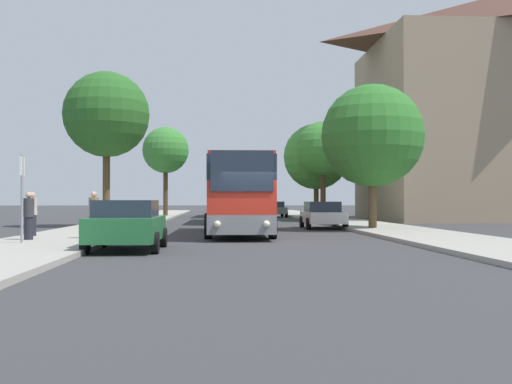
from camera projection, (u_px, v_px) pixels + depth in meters
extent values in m
plane|color=#38383A|center=(256.00, 242.00, 21.49)|extent=(300.00, 300.00, 0.00)
cube|color=#A39E93|center=(57.00, 241.00, 21.03)|extent=(4.00, 120.00, 0.15)
cube|color=#A39E93|center=(446.00, 239.00, 21.94)|extent=(4.00, 120.00, 0.15)
cube|color=gray|center=(510.00, 132.00, 45.85)|extent=(20.88, 13.68, 13.42)
pyramid|color=#513328|center=(509.00, 19.00, 45.97)|extent=(20.88, 13.68, 4.10)
cube|color=gray|center=(239.00, 220.00, 26.18)|extent=(2.65, 10.26, 0.70)
cube|color=red|center=(239.00, 198.00, 26.19)|extent=(2.65, 10.26, 1.24)
cube|color=#232D3D|center=(239.00, 173.00, 26.21)|extent=(2.67, 10.06, 0.95)
cube|color=red|center=(239.00, 161.00, 26.22)|extent=(2.60, 10.06, 0.12)
cube|color=#232D3D|center=(242.00, 171.00, 21.07)|extent=(2.23, 0.10, 1.45)
sphere|color=#F4EAC1|center=(217.00, 224.00, 20.98)|extent=(0.24, 0.24, 0.24)
sphere|color=#F4EAC1|center=(267.00, 224.00, 21.07)|extent=(0.24, 0.24, 0.24)
cylinder|color=black|center=(208.00, 226.00, 23.06)|extent=(0.32, 1.00, 1.00)
cylinder|color=black|center=(273.00, 226.00, 23.18)|extent=(0.32, 1.00, 1.00)
cylinder|color=black|center=(212.00, 221.00, 29.18)|extent=(0.32, 1.00, 1.00)
cylinder|color=black|center=(263.00, 221.00, 29.30)|extent=(0.32, 1.00, 1.00)
cube|color=#2D2D2D|center=(232.00, 213.00, 40.40)|extent=(2.60, 11.00, 0.70)
cube|color=yellow|center=(232.00, 198.00, 40.41)|extent=(2.60, 11.00, 1.38)
cube|color=#232D3D|center=(232.00, 181.00, 40.43)|extent=(2.62, 10.79, 0.95)
cube|color=yellow|center=(232.00, 173.00, 40.43)|extent=(2.55, 10.78, 0.12)
cube|color=#232D3D|center=(233.00, 180.00, 34.92)|extent=(2.17, 0.10, 1.45)
sphere|color=#F4EAC1|center=(219.00, 215.00, 34.83)|extent=(0.24, 0.24, 0.24)
sphere|color=#F4EAC1|center=(248.00, 215.00, 34.91)|extent=(0.24, 0.24, 0.24)
cylinder|color=black|center=(213.00, 216.00, 37.05)|extent=(0.32, 1.01, 1.00)
cylinder|color=black|center=(252.00, 216.00, 37.17)|extent=(0.32, 1.01, 1.00)
cylinder|color=black|center=(216.00, 214.00, 43.62)|extent=(0.32, 1.01, 1.00)
cylinder|color=black|center=(248.00, 214.00, 43.74)|extent=(0.32, 1.01, 1.00)
cube|color=silver|center=(227.00, 210.00, 54.88)|extent=(2.88, 11.50, 0.70)
cube|color=#23844C|center=(227.00, 200.00, 54.89)|extent=(2.88, 11.50, 1.15)
cube|color=#232D3D|center=(227.00, 188.00, 54.90)|extent=(2.89, 11.27, 0.95)
cube|color=#23844C|center=(227.00, 182.00, 54.91)|extent=(2.82, 11.27, 0.12)
cube|color=#232D3D|center=(225.00, 189.00, 49.17)|extent=(2.23, 0.14, 1.45)
sphere|color=#F4EAC1|center=(215.00, 210.00, 49.10)|extent=(0.24, 0.24, 0.24)
sphere|color=#F4EAC1|center=(236.00, 210.00, 49.15)|extent=(0.24, 0.24, 0.24)
cylinder|color=black|center=(211.00, 212.00, 51.42)|extent=(0.33, 1.01, 1.00)
cylinder|color=black|center=(240.00, 212.00, 51.49)|extent=(0.33, 1.01, 1.00)
cylinder|color=black|center=(215.00, 210.00, 58.26)|extent=(0.33, 1.01, 1.00)
cylinder|color=black|center=(240.00, 210.00, 58.34)|extent=(0.33, 1.01, 1.00)
cube|color=#236B38|center=(127.00, 228.00, 17.86)|extent=(1.95, 3.98, 0.69)
cube|color=#232D3D|center=(126.00, 209.00, 17.71)|extent=(1.71, 2.07, 0.50)
cylinder|color=black|center=(103.00, 238.00, 19.03)|extent=(0.20, 0.62, 0.62)
cylinder|color=black|center=(164.00, 237.00, 19.14)|extent=(0.20, 0.62, 0.62)
cylinder|color=black|center=(85.00, 243.00, 16.57)|extent=(0.20, 0.62, 0.62)
cylinder|color=black|center=(155.00, 243.00, 16.69)|extent=(0.20, 0.62, 0.62)
cube|color=silver|center=(323.00, 217.00, 31.55)|extent=(1.94, 4.21, 0.57)
cube|color=#232D3D|center=(322.00, 207.00, 31.73)|extent=(1.69, 2.20, 0.54)
cylinder|color=black|center=(345.00, 224.00, 30.30)|extent=(0.21, 0.62, 0.62)
cylinder|color=black|center=(308.00, 224.00, 30.21)|extent=(0.21, 0.62, 0.62)
cylinder|color=black|center=(336.00, 222.00, 32.89)|extent=(0.21, 0.62, 0.62)
cylinder|color=black|center=(302.00, 222.00, 32.80)|extent=(0.21, 0.62, 0.62)
cube|color=slate|center=(274.00, 210.00, 53.14)|extent=(1.95, 4.00, 0.57)
cube|color=#232D3D|center=(274.00, 204.00, 53.31)|extent=(1.65, 2.11, 0.51)
cylinder|color=black|center=(286.00, 214.00, 52.03)|extent=(0.23, 0.63, 0.62)
cylinder|color=black|center=(266.00, 214.00, 51.83)|extent=(0.23, 0.63, 0.62)
cylinder|color=black|center=(282.00, 213.00, 54.45)|extent=(0.23, 0.63, 0.62)
cylinder|color=black|center=(263.00, 213.00, 54.25)|extent=(0.23, 0.63, 0.62)
cylinder|color=gray|center=(22.00, 199.00, 18.94)|extent=(0.08, 0.08, 2.79)
cube|color=silver|center=(22.00, 166.00, 18.95)|extent=(0.03, 0.45, 0.60)
cylinder|color=#23232D|center=(94.00, 227.00, 21.23)|extent=(0.30, 0.30, 0.79)
cylinder|color=olive|center=(94.00, 207.00, 21.24)|extent=(0.36, 0.36, 0.66)
sphere|color=tan|center=(94.00, 194.00, 21.25)|extent=(0.21, 0.21, 0.21)
cylinder|color=#23232D|center=(32.00, 225.00, 22.66)|extent=(0.30, 0.30, 0.79)
cylinder|color=#B2A899|center=(32.00, 206.00, 22.67)|extent=(0.36, 0.36, 0.66)
sphere|color=tan|center=(32.00, 195.00, 22.68)|extent=(0.21, 0.21, 0.21)
cylinder|color=#23232D|center=(29.00, 228.00, 20.46)|extent=(0.30, 0.30, 0.78)
cylinder|color=#333338|center=(29.00, 208.00, 20.47)|extent=(0.36, 0.36, 0.65)
sphere|color=tan|center=(29.00, 195.00, 20.47)|extent=(0.21, 0.21, 0.21)
cylinder|color=#513D23|center=(106.00, 185.00, 33.30)|extent=(0.40, 0.40, 4.35)
sphere|color=#286023|center=(107.00, 114.00, 33.35)|extent=(4.76, 4.76, 4.76)
cylinder|color=#47331E|center=(166.00, 191.00, 52.54)|extent=(0.40, 0.40, 4.24)
sphere|color=#387F33|center=(166.00, 150.00, 52.59)|extent=(4.07, 4.07, 4.07)
cylinder|color=#47331E|center=(323.00, 194.00, 44.69)|extent=(0.40, 0.40, 3.68)
sphere|color=#387F33|center=(323.00, 149.00, 44.73)|extent=(4.07, 4.07, 4.07)
cylinder|color=brown|center=(373.00, 201.00, 29.40)|extent=(0.40, 0.40, 2.64)
sphere|color=#2D7028|center=(372.00, 136.00, 29.45)|extent=(5.05, 5.05, 5.05)
cylinder|color=#513D23|center=(316.00, 199.00, 48.25)|extent=(0.40, 0.40, 2.89)
sphere|color=#428938|center=(316.00, 157.00, 48.30)|extent=(5.28, 5.28, 5.28)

